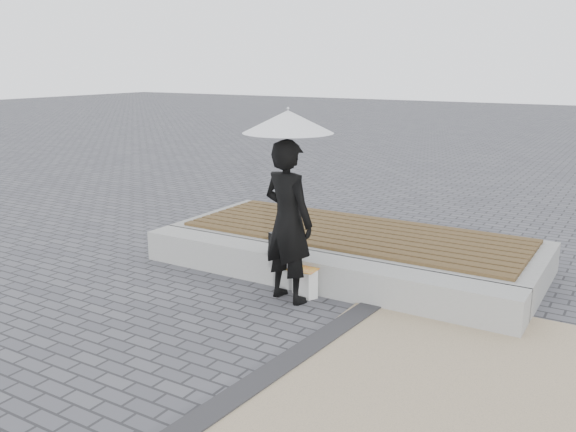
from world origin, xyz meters
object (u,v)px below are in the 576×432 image
at_px(woman, 288,221).
at_px(canvas_tote, 305,282).
at_px(seating_ledge, 312,272).
at_px(handbag, 281,245).
at_px(parasol, 288,122).

bearing_deg(woman, canvas_tote, -107.59).
bearing_deg(canvas_tote, seating_ledge, 124.91).
relative_size(woman, handbag, 5.12).
height_order(parasol, handbag, parasol).
distance_m(woman, canvas_tote, 0.80).
xyz_separation_m(seating_ledge, woman, (-0.05, -0.48, 0.74)).
relative_size(seating_ledge, woman, 2.67).
xyz_separation_m(woman, parasol, (0.00, 0.00, 1.12)).
relative_size(parasol, handbag, 3.51).
relative_size(seating_ledge, canvas_tote, 14.67).
xyz_separation_m(handbag, canvas_tote, (0.41, -0.13, -0.36)).
bearing_deg(woman, parasol, -76.66).
height_order(parasol, canvas_tote, parasol).
bearing_deg(woman, handbag, -33.82).
bearing_deg(parasol, canvas_tote, 59.07).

